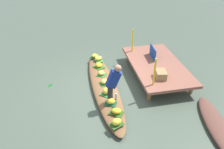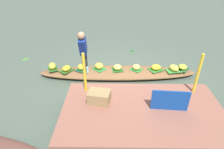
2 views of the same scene
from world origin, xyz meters
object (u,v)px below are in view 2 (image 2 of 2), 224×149
(banana_bunch_1, at_px, (174,68))
(banana_bunch_6, at_px, (156,67))
(banana_bunch_3, at_px, (66,68))
(banana_bunch_4, at_px, (82,67))
(banana_bunch_5, at_px, (117,67))
(banana_bunch_7, at_px, (52,66))
(banana_bunch_0, at_px, (99,66))
(banana_bunch_8, at_px, (183,67))
(banana_bunch_2, at_px, (136,67))
(vendor_person, at_px, (83,49))
(market_banner, at_px, (170,101))
(produce_crate, at_px, (99,97))
(vendor_boat, at_px, (118,73))
(water_bottle, at_px, (87,70))

(banana_bunch_1, bearing_deg, banana_bunch_6, -5.68)
(banana_bunch_3, relative_size, banana_bunch_4, 1.11)
(banana_bunch_5, height_order, banana_bunch_7, banana_bunch_7)
(banana_bunch_0, bearing_deg, banana_bunch_3, 6.86)
(banana_bunch_8, bearing_deg, banana_bunch_1, 19.81)
(banana_bunch_7, bearing_deg, banana_bunch_2, -179.85)
(vendor_person, distance_m, market_banner, 2.74)
(banana_bunch_0, relative_size, banana_bunch_6, 0.92)
(banana_bunch_2, distance_m, banana_bunch_3, 2.05)
(banana_bunch_3, xyz_separation_m, market_banner, (-2.47, 1.95, 0.40))
(banana_bunch_7, relative_size, produce_crate, 0.59)
(banana_bunch_0, height_order, banana_bunch_7, banana_bunch_0)
(vendor_boat, height_order, banana_bunch_4, banana_bunch_4)
(banana_bunch_0, bearing_deg, banana_bunch_4, 4.66)
(vendor_boat, relative_size, vendor_person, 3.78)
(banana_bunch_0, distance_m, market_banner, 2.59)
(market_banner, bearing_deg, banana_bunch_6, -90.09)
(vendor_boat, bearing_deg, banana_bunch_4, -0.10)
(banana_bunch_1, relative_size, banana_bunch_8, 1.20)
(banana_bunch_4, xyz_separation_m, banana_bunch_5, (-1.06, 0.00, -0.01))
(banana_bunch_7, relative_size, vendor_person, 0.21)
(banana_bunch_4, height_order, market_banner, market_banner)
(banana_bunch_5, relative_size, banana_bunch_6, 0.84)
(banana_bunch_4, relative_size, banana_bunch_5, 1.03)
(banana_bunch_4, relative_size, water_bottle, 1.28)
(banana_bunch_6, relative_size, market_banner, 0.40)
(banana_bunch_0, bearing_deg, banana_bunch_1, 178.06)
(banana_bunch_6, height_order, banana_bunch_8, banana_bunch_6)
(vendor_boat, bearing_deg, banana_bunch_3, 2.34)
(vendor_boat, bearing_deg, banana_bunch_0, -3.41)
(banana_bunch_5, bearing_deg, banana_bunch_7, -0.47)
(banana_bunch_8, bearing_deg, water_bottle, 5.55)
(water_bottle, bearing_deg, banana_bunch_7, -11.47)
(water_bottle, relative_size, market_banner, 0.27)
(banana_bunch_7, xyz_separation_m, vendor_person, (-0.98, 0.10, 0.60))
(banana_bunch_6, distance_m, water_bottle, 2.01)
(banana_bunch_8, bearing_deg, banana_bunch_7, 0.81)
(vendor_boat, xyz_separation_m, vendor_person, (0.96, 0.11, 0.81))
(banana_bunch_5, xyz_separation_m, produce_crate, (0.40, 1.80, 0.30))
(vendor_boat, bearing_deg, vendor_person, 5.31)
(vendor_boat, xyz_separation_m, banana_bunch_2, (-0.55, -0.00, 0.20))
(banana_bunch_4, height_order, produce_crate, produce_crate)
(banana_bunch_4, xyz_separation_m, produce_crate, (-0.66, 1.80, 0.30))
(banana_bunch_0, bearing_deg, banana_bunch_5, 175.58)
(banana_bunch_3, height_order, vendor_person, vendor_person)
(banana_bunch_6, height_order, produce_crate, produce_crate)
(banana_bunch_0, bearing_deg, banana_bunch_2, 178.97)
(banana_bunch_4, bearing_deg, banana_bunch_8, -178.67)
(banana_bunch_3, height_order, banana_bunch_7, banana_bunch_7)
(vendor_boat, relative_size, banana_bunch_2, 20.75)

